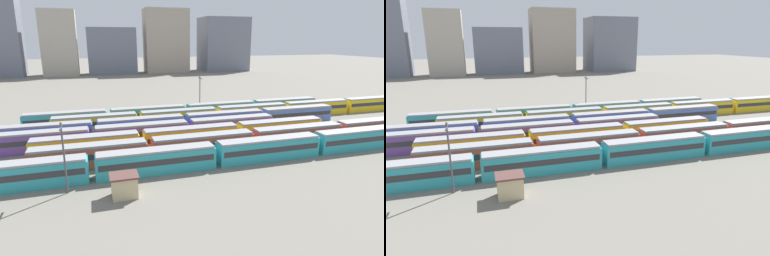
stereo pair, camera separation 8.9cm
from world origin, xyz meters
TOP-DOWN VIEW (x-y plane):
  - ground_plane at (0.00, 15.60)m, footprint 600.00×600.00m
  - train_track_0 at (36.09, 0.00)m, footprint 112.50×3.06m
  - train_track_1 at (26.39, 5.20)m, footprint 74.70×3.06m
  - train_track_2 at (16.38, 10.40)m, footprint 55.80×3.06m
  - train_track_3 at (7.94, 15.60)m, footprint 55.80×3.06m
  - train_track_4 at (17.98, 20.80)m, footprint 74.70×3.06m
  - train_track_5 at (46.46, 26.00)m, footprint 112.50×3.06m
  - train_track_6 at (21.24, 31.20)m, footprint 74.70×3.06m
  - catenary_pole_0 at (-4.86, -3.30)m, footprint 0.24×3.20m
  - catenary_pole_1 at (25.94, 34.26)m, footprint 0.24×3.20m
  - signal_hut at (2.21, -6.52)m, footprint 3.60×3.00m
  - distant_building_1 at (-16.30, 150.68)m, footprint 18.39×14.88m
  - distant_building_2 at (11.42, 150.68)m, footprint 26.92×13.59m
  - distant_building_3 at (43.25, 150.68)m, footprint 25.54×14.95m
  - distant_building_4 at (80.05, 150.68)m, footprint 28.10×21.50m

SIDE VIEW (x-z plane):
  - ground_plane at x=0.00m, z-range 0.00..0.00m
  - signal_hut at x=2.21m, z-range 0.03..3.07m
  - train_track_2 at x=16.38m, z-range 0.03..3.78m
  - train_track_3 at x=7.94m, z-range 0.03..3.78m
  - train_track_0 at x=36.09m, z-range 0.03..3.78m
  - train_track_1 at x=26.39m, z-range 0.03..3.78m
  - train_track_4 at x=17.98m, z-range 0.03..3.78m
  - train_track_5 at x=46.46m, z-range 0.03..3.78m
  - train_track_6 at x=21.24m, z-range 0.03..3.78m
  - catenary_pole_0 at x=-4.86m, z-range 0.54..10.14m
  - catenary_pole_1 at x=25.94m, z-range 0.55..11.00m
  - distant_building_2 at x=11.42m, z-range 0.00..25.83m
  - distant_building_4 at x=80.05m, z-range 0.00..32.42m
  - distant_building_1 at x=-16.30m, z-range 0.00..34.79m
  - distant_building_3 at x=43.25m, z-range 0.00..36.67m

